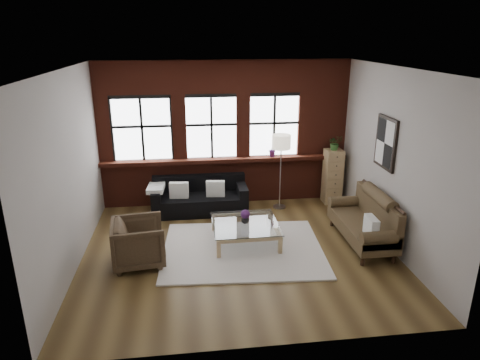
{
  "coord_description": "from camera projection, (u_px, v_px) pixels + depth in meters",
  "views": [
    {
      "loc": [
        -0.83,
        -6.82,
        3.73
      ],
      "look_at": [
        0.1,
        0.6,
        1.15
      ],
      "focal_mm": 32.0,
      "sensor_mm": 36.0,
      "label": 1
    }
  ],
  "objects": [
    {
      "name": "vase",
      "position": [
        245.0,
        220.0,
        7.89
      ],
      "size": [
        0.19,
        0.19,
        0.15
      ],
      "primitive_type": "imported",
      "rotation": [
        0.0,
        0.0,
        0.4
      ],
      "color": "#B2B2B2",
      "rests_on": "coffee_table"
    },
    {
      "name": "wall_front",
      "position": [
        265.0,
        231.0,
        4.85
      ],
      "size": [
        5.5,
        0.0,
        5.5
      ],
      "primitive_type": "plane",
      "rotation": [
        -1.57,
        0.0,
        0.0
      ],
      "color": "#A8A19C",
      "rests_on": "ground"
    },
    {
      "name": "dark_sofa",
      "position": [
        200.0,
        196.0,
        9.3
      ],
      "size": [
        2.05,
        0.83,
        0.74
      ],
      "primitive_type": null,
      "color": "black",
      "rests_on": "floor"
    },
    {
      "name": "coffee_table",
      "position": [
        245.0,
        233.0,
        7.98
      ],
      "size": [
        1.22,
        1.22,
        0.4
      ],
      "primitive_type": null,
      "rotation": [
        0.0,
        0.0,
        0.01
      ],
      "color": "tan",
      "rests_on": "shag_rug"
    },
    {
      "name": "pillow_b",
      "position": [
        216.0,
        189.0,
        9.19
      ],
      "size": [
        0.41,
        0.18,
        0.34
      ],
      "primitive_type": "cube",
      "rotation": [
        0.0,
        0.0,
        -0.11
      ],
      "color": "white",
      "rests_on": "dark_sofa"
    },
    {
      "name": "wall_back",
      "position": [
        225.0,
        134.0,
        9.54
      ],
      "size": [
        5.5,
        0.0,
        5.5
      ],
      "primitive_type": "plane",
      "rotation": [
        1.57,
        0.0,
        0.0
      ],
      "color": "#A8A19C",
      "rests_on": "ground"
    },
    {
      "name": "sill_ledge",
      "position": [
        226.0,
        160.0,
        9.58
      ],
      "size": [
        5.5,
        0.3,
        0.08
      ],
      "primitive_type": "cube",
      "color": "#5C2115",
      "rests_on": "brick_backwall"
    },
    {
      "name": "wall_poster",
      "position": [
        386.0,
        143.0,
        7.71
      ],
      "size": [
        0.05,
        0.74,
        0.94
      ],
      "primitive_type": null,
      "color": "black",
      "rests_on": "wall_right"
    },
    {
      "name": "potted_plant_top",
      "position": [
        335.0,
        143.0,
        9.5
      ],
      "size": [
        0.32,
        0.28,
        0.34
      ],
      "primitive_type": "imported",
      "rotation": [
        0.0,
        0.0,
        0.06
      ],
      "color": "#2D5923",
      "rests_on": "drawer_chest"
    },
    {
      "name": "brick_backwall",
      "position": [
        225.0,
        134.0,
        9.48
      ],
      "size": [
        5.5,
        0.12,
        3.2
      ],
      "primitive_type": null,
      "color": "#5C2115",
      "rests_on": "floor"
    },
    {
      "name": "sill_plant",
      "position": [
        273.0,
        150.0,
        9.61
      ],
      "size": [
        0.22,
        0.2,
        0.33
      ],
      "primitive_type": "imported",
      "rotation": [
        0.0,
        0.0,
        0.33
      ],
      "color": "#50205E",
      "rests_on": "sill_ledge"
    },
    {
      "name": "vintage_settee",
      "position": [
        362.0,
        219.0,
        7.87
      ],
      "size": [
        0.82,
        1.83,
        0.98
      ],
      "primitive_type": null,
      "color": "#473721",
      "rests_on": "floor"
    },
    {
      "name": "pillow_settee",
      "position": [
        371.0,
        227.0,
        7.3
      ],
      "size": [
        0.15,
        0.38,
        0.34
      ],
      "primitive_type": "cube",
      "rotation": [
        0.0,
        0.0,
        -0.03
      ],
      "color": "white",
      "rests_on": "vintage_settee"
    },
    {
      "name": "wall_right",
      "position": [
        394.0,
        161.0,
        7.52
      ],
      "size": [
        0.0,
        5.0,
        5.0
      ],
      "primitive_type": "plane",
      "rotation": [
        1.57,
        0.0,
        -1.57
      ],
      "color": "#A8A19C",
      "rests_on": "ground"
    },
    {
      "name": "wall_left",
      "position": [
        69.0,
        173.0,
        6.87
      ],
      "size": [
        0.0,
        5.0,
        5.0
      ],
      "primitive_type": "plane",
      "rotation": [
        1.57,
        0.0,
        1.57
      ],
      "color": "#A8A19C",
      "rests_on": "ground"
    },
    {
      "name": "armchair",
      "position": [
        139.0,
        242.0,
        7.18
      ],
      "size": [
        0.96,
        0.94,
        0.79
      ],
      "primitive_type": "imported",
      "rotation": [
        0.0,
        0.0,
        1.69
      ],
      "color": "#3D2E1E",
      "rests_on": "floor"
    },
    {
      "name": "ceiling",
      "position": [
        238.0,
        69.0,
        6.67
      ],
      "size": [
        5.5,
        5.5,
        0.0
      ],
      "primitive_type": "plane",
      "rotation": [
        3.14,
        0.0,
        0.0
      ],
      "color": "white",
      "rests_on": "ground"
    },
    {
      "name": "window_right",
      "position": [
        274.0,
        126.0,
        9.57
      ],
      "size": [
        1.38,
        0.1,
        1.5
      ],
      "primitive_type": null,
      "color": "black",
      "rests_on": "brick_backwall"
    },
    {
      "name": "window_left",
      "position": [
        142.0,
        130.0,
        9.23
      ],
      "size": [
        1.38,
        0.1,
        1.5
      ],
      "primitive_type": null,
      "color": "black",
      "rests_on": "brick_backwall"
    },
    {
      "name": "pillow_a",
      "position": [
        179.0,
        190.0,
        9.09
      ],
      "size": [
        0.41,
        0.19,
        0.34
      ],
      "primitive_type": "cube",
      "rotation": [
        0.0,
        0.0,
        -0.12
      ],
      "color": "white",
      "rests_on": "dark_sofa"
    },
    {
      "name": "floor",
      "position": [
        239.0,
        251.0,
        7.71
      ],
      "size": [
        5.5,
        5.5,
        0.0
      ],
      "primitive_type": "plane",
      "color": "#503A1D",
      "rests_on": "ground"
    },
    {
      "name": "flowers",
      "position": [
        245.0,
        214.0,
        7.85
      ],
      "size": [
        0.17,
        0.17,
        0.17
      ],
      "primitive_type": "sphere",
      "color": "#50205E",
      "rests_on": "vase"
    },
    {
      "name": "shag_rug",
      "position": [
        243.0,
        249.0,
        7.76
      ],
      "size": [
        3.0,
        2.43,
        0.03
      ],
      "primitive_type": "cube",
      "rotation": [
        0.0,
        0.0,
        -0.07
      ],
      "color": "beige",
      "rests_on": "floor"
    },
    {
      "name": "window_mid",
      "position": [
        212.0,
        128.0,
        9.4
      ],
      "size": [
        1.38,
        0.1,
        1.5
      ],
      "primitive_type": null,
      "color": "black",
      "rests_on": "brick_backwall"
    },
    {
      "name": "drawer_chest",
      "position": [
        332.0,
        176.0,
        9.76
      ],
      "size": [
        0.38,
        0.38,
        1.25
      ],
      "primitive_type": "cube",
      "color": "tan",
      "rests_on": "floor"
    },
    {
      "name": "floor_lamp",
      "position": [
        280.0,
        169.0,
        9.36
      ],
      "size": [
        0.4,
        0.4,
        1.82
      ],
      "primitive_type": null,
      "color": "#A5A5A8",
      "rests_on": "floor"
    }
  ]
}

